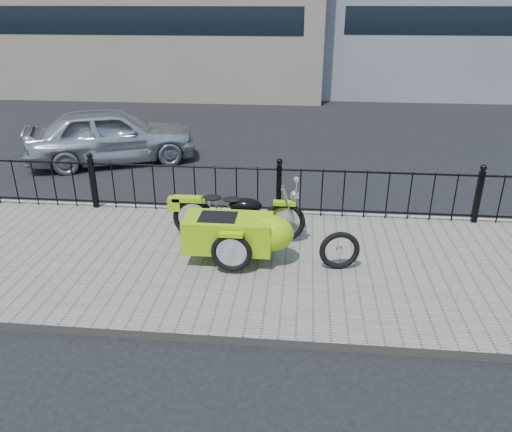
# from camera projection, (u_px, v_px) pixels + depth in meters

# --- Properties ---
(ground) EXTENTS (120.00, 120.00, 0.00)m
(ground) POSITION_uv_depth(u_px,v_px,m) (274.00, 253.00, 8.12)
(ground) COLOR black
(ground) RESTS_ON ground
(sidewalk) EXTENTS (30.00, 3.80, 0.12)m
(sidewalk) POSITION_uv_depth(u_px,v_px,m) (272.00, 264.00, 7.65)
(sidewalk) COLOR #6C655B
(sidewalk) RESTS_ON ground
(curb) EXTENTS (30.00, 0.10, 0.12)m
(curb) POSITION_uv_depth(u_px,v_px,m) (279.00, 214.00, 9.41)
(curb) COLOR gray
(curb) RESTS_ON ground
(iron_fence) EXTENTS (14.11, 0.11, 1.08)m
(iron_fence) POSITION_uv_depth(u_px,v_px,m) (279.00, 191.00, 9.07)
(iron_fence) COLOR black
(iron_fence) RESTS_ON sidewalk
(motorcycle_sidecar) EXTENTS (2.28, 1.48, 0.98)m
(motorcycle_sidecar) POSITION_uv_depth(u_px,v_px,m) (241.00, 229.00, 7.55)
(motorcycle_sidecar) COLOR black
(motorcycle_sidecar) RESTS_ON sidewalk
(spare_tire) EXTENTS (0.61, 0.17, 0.60)m
(spare_tire) POSITION_uv_depth(u_px,v_px,m) (340.00, 250.00, 7.29)
(spare_tire) COLOR black
(spare_tire) RESTS_ON sidewalk
(sedan_car) EXTENTS (4.36, 3.06, 1.38)m
(sedan_car) POSITION_uv_depth(u_px,v_px,m) (111.00, 135.00, 12.29)
(sedan_car) COLOR #B9BCC0
(sedan_car) RESTS_ON ground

